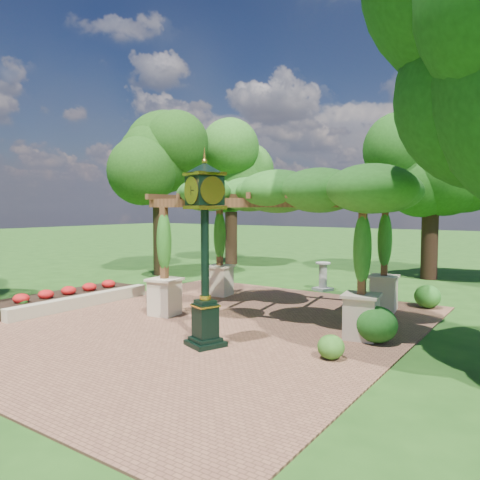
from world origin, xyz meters
The scene contains 13 objects.
ground centered at (0.00, 0.00, 0.00)m, with size 120.00×120.00×0.00m, color #1E4714.
brick_plaza centered at (0.00, 1.00, 0.02)m, with size 10.00×12.00×0.04m, color brown.
border_wall centered at (-4.60, 0.50, 0.20)m, with size 0.35×5.00×0.40m, color #C6B793.
flower_bed centered at (-5.50, 0.50, 0.18)m, with size 1.50×5.00×0.36m, color red.
pedestal_clock centered at (1.15, -0.54, 2.50)m, with size 1.06×1.06×4.17m.
pergola centered at (0.80, 3.24, 3.35)m, with size 7.03×5.01×4.09m.
sundial centered at (0.28, 7.63, 0.47)m, with size 0.76×0.76×1.07m.
shrub_front centered at (3.85, 0.19, 0.29)m, with size 0.56×0.56×0.50m, color #2E621C.
shrub_mid centered at (4.24, 1.89, 0.46)m, with size 0.93×0.93×0.84m, color #1D5417.
shrub_back centered at (4.31, 6.46, 0.40)m, with size 0.79×0.79×0.71m, color #28681E.
tree_west_near centered at (-7.69, 7.14, 5.81)m, with size 3.63×3.63×8.50m.
tree_west_far centered at (-7.42, 12.40, 5.11)m, with size 3.61×3.61×7.49m.
tree_north centered at (2.91, 12.90, 5.11)m, with size 3.89×3.89×7.47m.
Camera 1 is at (7.64, -8.58, 3.14)m, focal length 35.00 mm.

